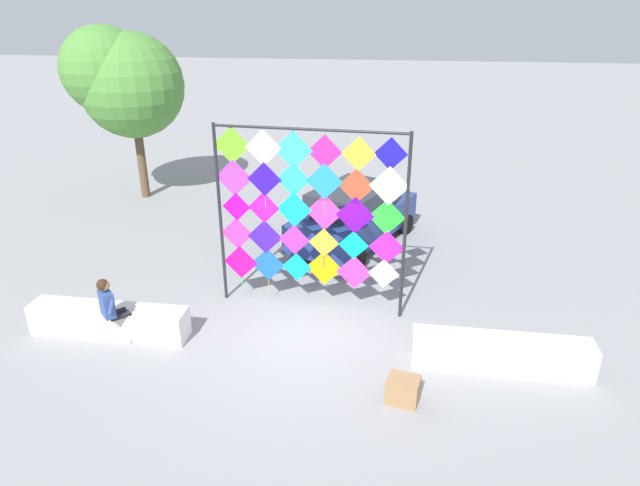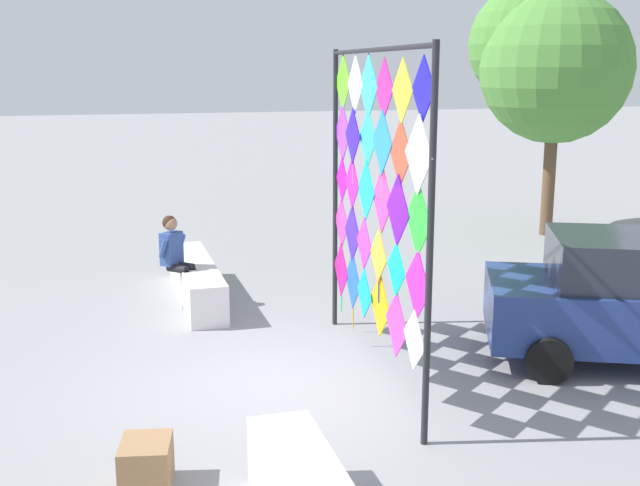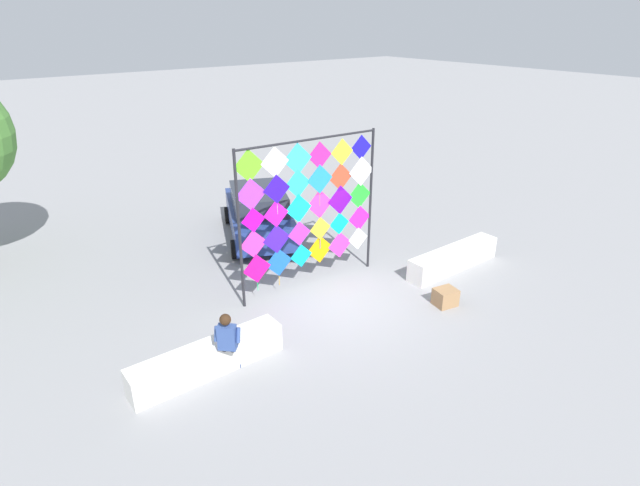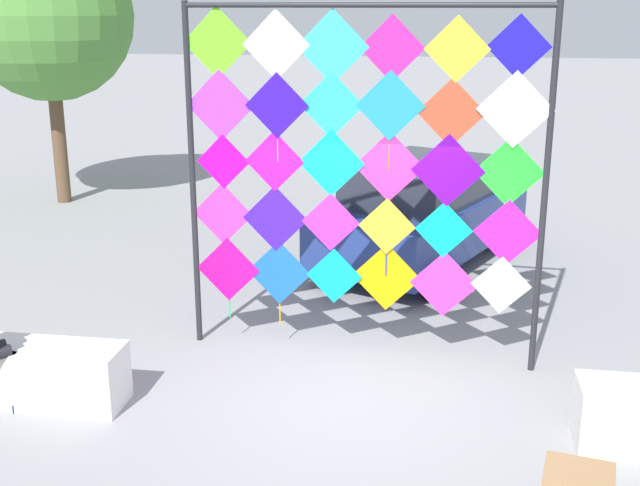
# 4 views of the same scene
# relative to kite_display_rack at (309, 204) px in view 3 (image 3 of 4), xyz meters

# --- Properties ---
(ground) EXTENTS (120.00, 120.00, 0.00)m
(ground) POSITION_rel_kite_display_rack_xyz_m (0.01, -1.26, -2.33)
(ground) COLOR gray
(plaza_ledge_left) EXTENTS (3.23, 0.57, 0.63)m
(plaza_ledge_left) POSITION_rel_kite_display_rack_xyz_m (-3.82, -1.70, -2.01)
(plaza_ledge_left) COLOR silver
(plaza_ledge_left) RESTS_ON ground
(plaza_ledge_right) EXTENTS (3.23, 0.57, 0.63)m
(plaza_ledge_right) POSITION_rel_kite_display_rack_xyz_m (3.85, -1.70, -2.01)
(plaza_ledge_right) COLOR silver
(plaza_ledge_right) RESTS_ON ground
(kite_display_rack) EXTENTS (4.02, 0.31, 4.00)m
(kite_display_rack) POSITION_rel_kite_display_rack_xyz_m (0.00, 0.00, 0.00)
(kite_display_rack) COLOR #232328
(kite_display_rack) RESTS_ON ground
(seated_vendor) EXTENTS (0.70, 0.70, 1.48)m
(seated_vendor) POSITION_rel_kite_display_rack_xyz_m (-3.48, -2.04, -1.46)
(seated_vendor) COLOR black
(seated_vendor) RESTS_ON ground
(parked_car) EXTENTS (3.42, 4.65, 1.66)m
(parked_car) POSITION_rel_kite_display_rack_xyz_m (0.63, 3.63, -1.49)
(parked_car) COLOR navy
(parked_car) RESTS_ON ground
(cardboard_box_large) EXTENTS (0.61, 0.54, 0.44)m
(cardboard_box_large) POSITION_rel_kite_display_rack_xyz_m (2.08, -2.90, -2.11)
(cardboard_box_large) COLOR #9E754C
(cardboard_box_large) RESTS_ON ground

